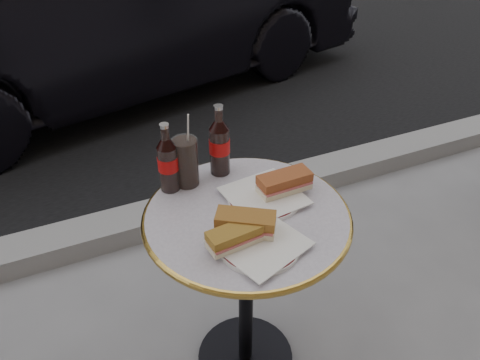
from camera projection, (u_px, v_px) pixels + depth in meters
name	position (u px, v px, depth m)	size (l,w,h in m)	color
ground	(245.00, 359.00, 1.81)	(80.00, 80.00, 0.00)	gray
asphalt_road	(70.00, 15.00, 5.52)	(40.00, 8.00, 0.00)	black
curb	(174.00, 214.00, 2.45)	(40.00, 0.20, 0.12)	gray
bistro_table	(246.00, 296.00, 1.59)	(0.62, 0.62, 0.73)	#BAB2C4
plate_left	(259.00, 244.00, 1.26)	(0.23, 0.23, 0.01)	white
plate_right	(264.00, 198.00, 1.43)	(0.23, 0.23, 0.01)	white
sandwich_left_a	(234.00, 238.00, 1.24)	(0.15, 0.07, 0.05)	olive
sandwich_left_b	(246.00, 224.00, 1.28)	(0.16, 0.08, 0.06)	#935D25
sandwich_right	(284.00, 183.00, 1.43)	(0.17, 0.08, 0.06)	brown
cola_bottle_left	(167.00, 158.00, 1.41)	(0.06, 0.06, 0.23)	black
cola_bottle_right	(219.00, 140.00, 1.49)	(0.07, 0.07, 0.24)	black
cola_glass	(186.00, 162.00, 1.46)	(0.08, 0.08, 0.16)	black
parked_car	(112.00, 7.00, 3.45)	(3.97, 1.38, 1.30)	black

